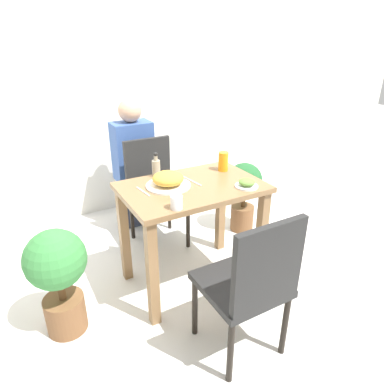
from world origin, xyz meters
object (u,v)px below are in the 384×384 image
Objects in this scene: sauce_bottle at (156,167)px; potted_plant_right at (244,190)px; chair_near at (251,282)px; side_plate at (247,184)px; potted_plant_left at (58,273)px; food_plate at (168,180)px; juice_glass at (223,161)px; drink_cup at (176,202)px; chair_far at (154,187)px; person_figure at (134,165)px.

sauce_bottle is 1.01m from potted_plant_right.
chair_near is 5.91× the size of side_plate.
potted_plant_left is (-0.84, 0.67, -0.08)m from chair_near.
juice_glass is at bearing 8.58° from food_plate.
potted_plant_left is at bearing -158.57° from sauce_bottle.
side_plate is 0.22× the size of potted_plant_left.
potted_plant_left is (-0.75, -0.30, -0.41)m from sauce_bottle.
drink_cup is (-0.19, 0.46, 0.30)m from chair_near.
sauce_bottle reaches higher than juice_glass.
side_plate is 0.63m from sauce_bottle.
chair_far is 0.80m from potted_plant_right.
chair_far is 5.06× the size of sauce_bottle.
chair_far is 0.53m from sauce_bottle.
chair_far is 0.69m from food_plate.
potted_plant_right is at bearing 52.54° from side_plate.
juice_glass is (0.04, 0.33, 0.04)m from side_plate.
person_figure is (0.86, 1.06, 0.17)m from potted_plant_left.
food_plate is 0.85m from potted_plant_left.
drink_cup is 0.46× the size of sauce_bottle.
drink_cup is 0.79m from potted_plant_left.
food_plate is 1.05m from potted_plant_right.
chair_near is at bearing -125.83° from potted_plant_right.
juice_glass is at bearing -146.35° from potted_plant_right.
sauce_bottle is at bearing -109.49° from chair_far.
juice_glass is 0.48m from sauce_bottle.
person_figure is at bearing 112.04° from juice_glass.
sauce_bottle is 0.15× the size of person_figure.
sauce_bottle is (0.01, 0.20, 0.02)m from food_plate.
potted_plant_left is at bearing -172.76° from food_plate.
chair_far is at bearing 75.07° from drink_cup.
person_figure reaches higher than food_plate.
drink_cup is (-0.24, -0.91, 0.30)m from chair_far.
drink_cup reaches higher than potted_plant_right.
chair_far is 3.05× the size of food_plate.
juice_glass is at bearing 7.76° from potted_plant_left.
juice_glass is 0.21× the size of potted_plant_right.
potted_plant_left is 0.58× the size of person_figure.
person_figure is (-0.79, 0.61, 0.19)m from potted_plant_right.
person_figure reaches higher than sauce_bottle.
chair_near is 0.98m from juice_glass.
side_plate is at bearing -75.11° from person_figure.
person_figure is at bearing 95.59° from chair_far.
sauce_bottle is at bearing 78.75° from drink_cup.
chair_far is 0.75× the size of person_figure.
person_figure reaches higher than chair_far.
potted_plant_left is 1.37m from person_figure.
juice_glass is (0.38, 0.84, 0.33)m from chair_near.
drink_cup reaches higher than potted_plant_left.
chair_near is 5.06× the size of sauce_bottle.
food_plate is at bearing 72.70° from drink_cup.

